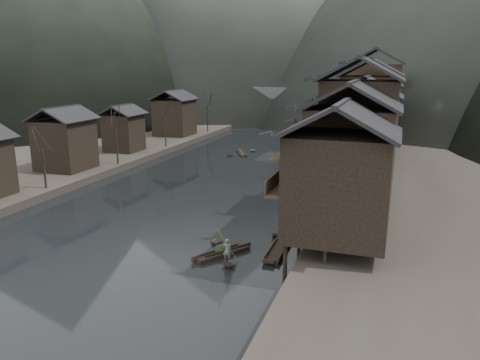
% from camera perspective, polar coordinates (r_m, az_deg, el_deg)
% --- Properties ---
extents(water, '(300.00, 300.00, 0.00)m').
position_cam_1_polar(water, '(47.59, -8.38, -4.06)').
color(water, black).
rests_on(water, ground).
extents(left_bank, '(40.00, 200.00, 1.20)m').
position_cam_1_polar(left_bank, '(98.74, -16.00, 5.35)').
color(left_bank, '#2D2823').
rests_on(left_bank, ground).
extents(stilt_houses, '(9.00, 67.60, 16.89)m').
position_cam_1_polar(stilt_houses, '(60.22, 15.40, 8.19)').
color(stilt_houses, black).
rests_on(stilt_houses, ground).
extents(left_houses, '(8.10, 53.20, 8.73)m').
position_cam_1_polar(left_houses, '(73.68, -15.70, 6.53)').
color(left_houses, black).
rests_on(left_houses, left_bank).
extents(bare_trees, '(3.81, 62.73, 7.62)m').
position_cam_1_polar(bare_trees, '(70.79, -13.87, 7.04)').
color(bare_trees, black).
rests_on(bare_trees, left_bank).
extents(moored_sampans, '(2.66, 65.70, 0.47)m').
position_cam_1_polar(moored_sampans, '(66.51, 10.81, 1.26)').
color(moored_sampans, black).
rests_on(moored_sampans, water).
extents(midriver_boats, '(13.05, 16.18, 0.45)m').
position_cam_1_polar(midriver_boats, '(81.25, 5.05, 3.77)').
color(midriver_boats, black).
rests_on(midriver_boats, water).
extents(stone_bridge, '(40.00, 6.00, 9.00)m').
position_cam_1_polar(stone_bridge, '(114.44, 8.33, 9.16)').
color(stone_bridge, '#4C4C4F').
rests_on(stone_bridge, ground).
extents(hero_sampan, '(3.58, 4.84, 0.44)m').
position_cam_1_polar(hero_sampan, '(37.25, -2.19, -8.83)').
color(hero_sampan, black).
rests_on(hero_sampan, water).
extents(cargo_heap, '(1.15, 1.50, 0.69)m').
position_cam_1_polar(cargo_heap, '(37.25, -2.28, -7.87)').
color(cargo_heap, black).
rests_on(cargo_heap, hero_sampan).
extents(boatman, '(0.69, 0.47, 1.85)m').
position_cam_1_polar(boatman, '(35.16, -1.58, -8.22)').
color(boatman, slate).
rests_on(boatman, hero_sampan).
extents(bamboo_pole, '(1.23, 2.09, 3.71)m').
position_cam_1_polar(bamboo_pole, '(34.13, -1.30, -3.94)').
color(bamboo_pole, '#8C7A51').
rests_on(bamboo_pole, boatman).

